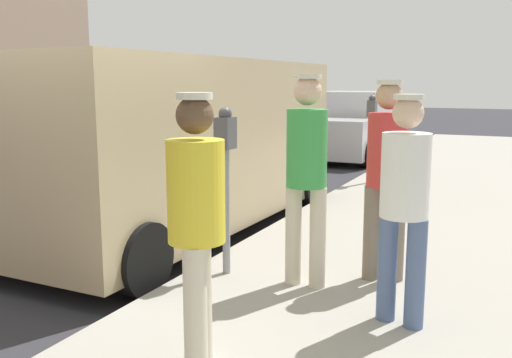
{
  "coord_description": "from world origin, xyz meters",
  "views": [
    {
      "loc": [
        3.74,
        -3.89,
        1.88
      ],
      "look_at": [
        1.65,
        0.52,
        1.05
      ],
      "focal_mm": 39.85,
      "sensor_mm": 36.0,
      "label": 1
    }
  ],
  "objects_px": {
    "parked_van": "(179,141)",
    "parked_sedan_ahead": "(351,127)",
    "pedestrian_in_white": "(404,196)",
    "pedestrian_in_red": "(386,167)",
    "parking_meter_near": "(226,162)",
    "parking_meter_far": "(371,124)",
    "pedestrian_in_yellow": "(196,216)",
    "pedestrian_in_green": "(306,166)"
  },
  "relations": [
    {
      "from": "pedestrian_in_green",
      "to": "parking_meter_far",
      "type": "bearing_deg",
      "value": 98.27
    },
    {
      "from": "pedestrian_in_red",
      "to": "parked_van",
      "type": "relative_size",
      "value": 0.33
    },
    {
      "from": "parking_meter_near",
      "to": "pedestrian_in_yellow",
      "type": "bearing_deg",
      "value": -67.12
    },
    {
      "from": "parking_meter_far",
      "to": "parked_van",
      "type": "distance_m",
      "value": 3.98
    },
    {
      "from": "pedestrian_in_yellow",
      "to": "parked_van",
      "type": "distance_m",
      "value": 3.87
    },
    {
      "from": "parking_meter_near",
      "to": "pedestrian_in_yellow",
      "type": "relative_size",
      "value": 0.91
    },
    {
      "from": "parking_meter_near",
      "to": "parking_meter_far",
      "type": "height_order",
      "value": "same"
    },
    {
      "from": "pedestrian_in_red",
      "to": "pedestrian_in_green",
      "type": "relative_size",
      "value": 0.97
    },
    {
      "from": "pedestrian_in_white",
      "to": "parking_meter_far",
      "type": "bearing_deg",
      "value": 106.29
    },
    {
      "from": "pedestrian_in_yellow",
      "to": "parking_meter_far",
      "type": "bearing_deg",
      "value": 95.71
    },
    {
      "from": "pedestrian_in_white",
      "to": "pedestrian_in_green",
      "type": "xyz_separation_m",
      "value": [
        -0.9,
        0.45,
        0.1
      ]
    },
    {
      "from": "pedestrian_in_white",
      "to": "pedestrian_in_red",
      "type": "height_order",
      "value": "pedestrian_in_red"
    },
    {
      "from": "parking_meter_near",
      "to": "parked_van",
      "type": "xyz_separation_m",
      "value": [
        -1.5,
        1.56,
        -0.03
      ]
    },
    {
      "from": "pedestrian_in_yellow",
      "to": "pedestrian_in_red",
      "type": "distance_m",
      "value": 2.18
    },
    {
      "from": "pedestrian_in_red",
      "to": "parked_van",
      "type": "distance_m",
      "value": 3.05
    },
    {
      "from": "pedestrian_in_red",
      "to": "parked_van",
      "type": "height_order",
      "value": "parked_van"
    },
    {
      "from": "parked_sedan_ahead",
      "to": "parking_meter_far",
      "type": "bearing_deg",
      "value": -69.76
    },
    {
      "from": "pedestrian_in_yellow",
      "to": "parked_van",
      "type": "height_order",
      "value": "parked_van"
    },
    {
      "from": "parking_meter_far",
      "to": "pedestrian_in_red",
      "type": "height_order",
      "value": "pedestrian_in_red"
    },
    {
      "from": "parking_meter_near",
      "to": "pedestrian_in_red",
      "type": "bearing_deg",
      "value": 18.49
    },
    {
      "from": "parking_meter_near",
      "to": "pedestrian_in_white",
      "type": "relative_size",
      "value": 0.92
    },
    {
      "from": "pedestrian_in_red",
      "to": "parked_sedan_ahead",
      "type": "height_order",
      "value": "pedestrian_in_red"
    },
    {
      "from": "parking_meter_near",
      "to": "pedestrian_in_green",
      "type": "distance_m",
      "value": 0.76
    },
    {
      "from": "pedestrian_in_white",
      "to": "parked_sedan_ahead",
      "type": "relative_size",
      "value": 0.38
    },
    {
      "from": "parking_meter_near",
      "to": "pedestrian_in_green",
      "type": "bearing_deg",
      "value": 1.28
    },
    {
      "from": "parked_sedan_ahead",
      "to": "pedestrian_in_green",
      "type": "bearing_deg",
      "value": -76.11
    },
    {
      "from": "parking_meter_near",
      "to": "pedestrian_in_red",
      "type": "height_order",
      "value": "pedestrian_in_red"
    },
    {
      "from": "pedestrian_in_white",
      "to": "parked_sedan_ahead",
      "type": "distance_m",
      "value": 10.61
    },
    {
      "from": "pedestrian_in_green",
      "to": "parked_van",
      "type": "distance_m",
      "value": 2.74
    },
    {
      "from": "pedestrian_in_white",
      "to": "pedestrian_in_red",
      "type": "bearing_deg",
      "value": 110.35
    },
    {
      "from": "pedestrian_in_green",
      "to": "pedestrian_in_yellow",
      "type": "bearing_deg",
      "value": -92.5
    },
    {
      "from": "parking_meter_near",
      "to": "pedestrian_in_green",
      "type": "relative_size",
      "value": 0.85
    },
    {
      "from": "parked_van",
      "to": "parked_sedan_ahead",
      "type": "distance_m",
      "value": 8.11
    },
    {
      "from": "parking_meter_far",
      "to": "pedestrian_in_green",
      "type": "bearing_deg",
      "value": -81.73
    },
    {
      "from": "parked_sedan_ahead",
      "to": "parked_van",
      "type": "bearing_deg",
      "value": -89.12
    },
    {
      "from": "pedestrian_in_yellow",
      "to": "pedestrian_in_white",
      "type": "height_order",
      "value": "pedestrian_in_yellow"
    },
    {
      "from": "parking_meter_far",
      "to": "parked_sedan_ahead",
      "type": "height_order",
      "value": "parking_meter_far"
    },
    {
      "from": "parking_meter_near",
      "to": "parked_van",
      "type": "distance_m",
      "value": 2.16
    },
    {
      "from": "pedestrian_in_white",
      "to": "parked_van",
      "type": "distance_m",
      "value": 3.74
    },
    {
      "from": "parking_meter_near",
      "to": "pedestrian_in_white",
      "type": "bearing_deg",
      "value": -14.56
    },
    {
      "from": "parking_meter_near",
      "to": "pedestrian_in_white",
      "type": "distance_m",
      "value": 1.72
    },
    {
      "from": "pedestrian_in_yellow",
      "to": "pedestrian_in_white",
      "type": "xyz_separation_m",
      "value": [
        0.97,
        1.2,
        -0.02
      ]
    }
  ]
}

